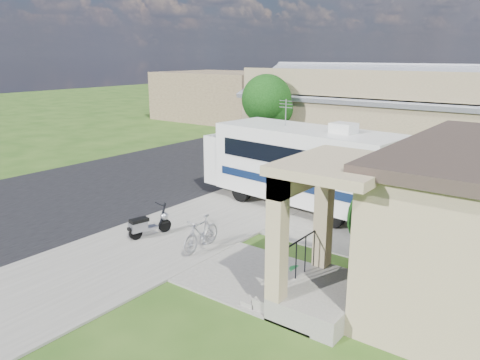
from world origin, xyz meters
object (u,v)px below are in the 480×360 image
Objects in this scene: garden_hose at (297,272)px; van at (322,122)px; motorhome at (299,163)px; scooter at (147,225)px; bicycle at (201,235)px; shrub at (391,217)px; pickup_truck at (280,137)px.

van is at bearing 115.76° from garden_hose.
garden_hose is (9.77, -20.25, -0.76)m from van.
scooter is (-2.13, -5.46, -1.22)m from motorhome.
garden_hose is (4.94, 0.56, -0.35)m from scooter.
van is at bearing 103.39° from bicycle.
motorhome is at bearing 145.93° from shrub.
shrub is at bearing 33.04° from scooter.
scooter is 4.98m from garden_hose.
shrub reaches higher than bicycle.
scooter reaches higher than bicycle.
bicycle is (-0.15, -5.21, -1.17)m from motorhome.
shrub is 7.10m from scooter.
garden_hose is (-1.66, -1.88, -1.33)m from shrub.
pickup_truck is (-6.40, 8.89, -0.91)m from motorhome.
shrub is at bearing -56.71° from van.
scooter is at bearing -159.71° from shrub.
motorhome is 16.87m from van.
garden_hose is at bearing -131.45° from shrub.
motorhome is 5.99m from scooter.
shrub reaches higher than van.
motorhome is 5.34m from bicycle.
motorhome is 5.32× the size of scooter.
van reaches higher than pickup_truck.
pickup_truck reaches higher than scooter.
pickup_truck is at bearing 132.35° from shrub.
garden_hose is at bearing 125.03° from pickup_truck.
shrub is 5.20m from bicycle.
motorhome reaches higher than bicycle.
shrub is (4.47, -3.02, -0.24)m from motorhome.
scooter is at bearing 107.87° from pickup_truck.
motorhome is at bearing 83.36° from bicycle.
shrub is 1.90× the size of scooter.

